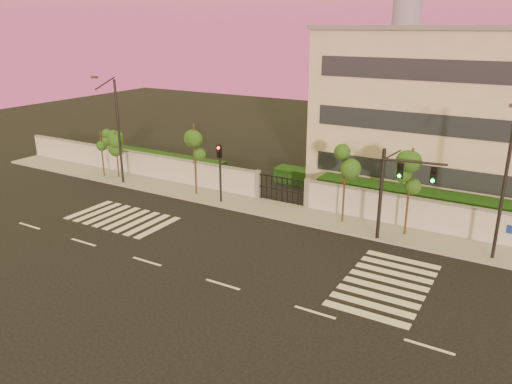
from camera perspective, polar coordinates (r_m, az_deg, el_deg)
ground at (r=25.30m, az=-3.82°, el=-10.51°), size 120.00×120.00×0.00m
sidewalk at (r=33.62m, az=6.29°, el=-2.83°), size 60.00×3.00×0.15m
perimeter_wall at (r=34.53m, az=7.53°, el=-0.53°), size 60.00×0.36×2.20m
hedge_row at (r=36.68m, az=10.74°, el=0.03°), size 41.00×4.25×1.80m
institutional_building at (r=40.78m, az=25.32°, el=8.18°), size 24.40×12.40×12.25m
road_markings at (r=28.86m, az=-2.22°, el=-6.60°), size 57.00×7.62×0.02m
street_tree_a at (r=43.47m, az=-17.25°, el=5.35°), size 1.49×1.18×4.01m
street_tree_b at (r=42.81m, az=-15.67°, el=5.26°), size 1.52×1.21×3.97m
street_tree_c at (r=36.92m, az=-7.02°, el=5.52°), size 1.61×1.28×5.48m
street_tree_d at (r=31.79m, az=10.23°, el=2.81°), size 1.59×1.26×5.17m
street_tree_e at (r=30.59m, az=17.32°, el=2.16°), size 1.62×1.29×5.54m
traffic_signal_main at (r=29.53m, az=15.47°, el=0.72°), size 3.56×0.68×5.64m
traffic_signal_secondary at (r=35.33m, az=-4.14°, el=3.02°), size 0.35×0.34×4.47m
streetlight_west at (r=40.64m, az=-15.65°, el=7.18°), size 0.52×2.10×8.75m
streetlight_east at (r=28.81m, az=26.59°, el=1.42°), size 0.53×2.12×8.80m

